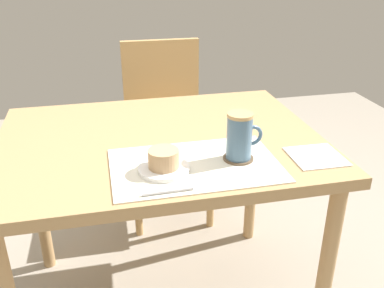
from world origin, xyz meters
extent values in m
cylinder|color=tan|center=(0.46, -0.33, 0.34)|extent=(0.05, 0.05, 0.68)
cylinder|color=tan|center=(-0.46, 0.33, 0.34)|extent=(0.05, 0.05, 0.68)
cylinder|color=tan|center=(0.46, 0.33, 0.34)|extent=(0.05, 0.05, 0.68)
cube|color=tan|center=(0.00, 0.00, 0.70)|extent=(1.04, 0.78, 0.04)
cylinder|color=tan|center=(0.30, 0.46, 0.21)|extent=(0.04, 0.04, 0.42)
cylinder|color=tan|center=(-0.05, 0.46, 0.21)|extent=(0.04, 0.04, 0.42)
cylinder|color=tan|center=(0.31, 0.81, 0.21)|extent=(0.04, 0.04, 0.42)
cylinder|color=tan|center=(-0.04, 0.82, 0.21)|extent=(0.04, 0.04, 0.42)
cube|color=tan|center=(0.13, 0.64, 0.44)|extent=(0.43, 0.43, 0.04)
cube|color=tan|center=(0.13, 0.83, 0.66)|extent=(0.39, 0.04, 0.40)
cube|color=silver|center=(0.07, -0.21, 0.72)|extent=(0.47, 0.31, 0.00)
cylinder|color=white|center=(-0.02, -0.23, 0.73)|extent=(0.14, 0.14, 0.01)
cylinder|color=tan|center=(-0.02, -0.23, 0.76)|extent=(0.08, 0.08, 0.05)
cylinder|color=brown|center=(0.20, -0.21, 0.72)|extent=(0.09, 0.09, 0.00)
cylinder|color=slate|center=(0.20, -0.21, 0.79)|extent=(0.07, 0.07, 0.13)
cylinder|color=tan|center=(0.20, -0.21, 0.86)|extent=(0.07, 0.07, 0.01)
torus|color=slate|center=(0.24, -0.21, 0.79)|extent=(0.06, 0.01, 0.06)
cylinder|color=silver|center=(-0.03, -0.35, 0.73)|extent=(0.13, 0.01, 0.01)
cube|color=white|center=(0.43, -0.24, 0.72)|extent=(0.15, 0.15, 0.00)
camera|label=1|loc=(-0.18, -1.26, 1.29)|focal=40.00mm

